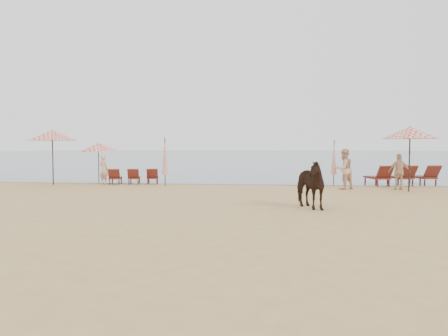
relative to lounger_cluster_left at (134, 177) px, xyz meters
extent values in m
plane|color=tan|center=(5.13, -10.04, -0.37)|extent=(120.00, 120.00, 0.00)
cube|color=#51606B|center=(5.13, 69.96, -0.37)|extent=(160.00, 140.00, 0.06)
cube|color=#5C1F16|center=(-0.96, -0.02, -0.07)|extent=(0.81, 1.29, 0.07)
cube|color=#5C1F16|center=(-0.81, -0.64, 0.17)|extent=(0.63, 0.51, 0.52)
cube|color=#5C1F16|center=(-0.04, 0.19, -0.07)|extent=(0.81, 1.29, 0.07)
cube|color=#5C1F16|center=(0.10, -0.43, 0.17)|extent=(0.63, 0.51, 0.52)
cube|color=#5C1F16|center=(0.87, 0.40, -0.07)|extent=(0.81, 1.29, 0.07)
cube|color=#5C1F16|center=(1.01, -0.22, 0.17)|extent=(0.63, 0.51, 0.52)
cube|color=#5C1F16|center=(12.09, 0.46, 0.01)|extent=(1.02, 1.63, 0.09)
cube|color=#5C1F16|center=(12.27, -0.33, 0.31)|extent=(0.79, 0.64, 0.66)
cube|color=#5C1F16|center=(13.25, 0.72, 0.01)|extent=(1.02, 1.63, 0.09)
cube|color=#5C1F16|center=(13.43, -0.07, 0.31)|extent=(0.79, 0.64, 0.66)
cube|color=#5C1F16|center=(14.41, 0.98, 0.01)|extent=(1.02, 1.63, 0.09)
cube|color=#5C1F16|center=(14.59, 0.19, 0.31)|extent=(0.79, 0.64, 0.66)
cylinder|color=black|center=(-3.86, -0.87, 0.89)|extent=(0.06, 0.06, 2.52)
cone|color=red|center=(-3.86, -0.87, 2.09)|extent=(2.40, 2.40, 0.51)
sphere|color=black|center=(-3.86, -0.87, 2.32)|extent=(0.09, 0.09, 0.09)
cylinder|color=black|center=(-2.08, 0.55, 0.60)|extent=(0.05, 0.05, 1.94)
cone|color=red|center=(-2.08, 0.55, 1.53)|extent=(1.72, 1.75, 0.58)
sphere|color=black|center=(-2.08, 0.55, 1.71)|extent=(0.07, 0.07, 0.07)
cylinder|color=black|center=(12.74, -2.39, 0.90)|extent=(0.06, 0.06, 2.55)
cone|color=red|center=(12.74, -2.39, 2.12)|extent=(2.27, 2.27, 0.51)
sphere|color=black|center=(12.74, -2.39, 2.35)|extent=(0.09, 0.09, 0.09)
cylinder|color=black|center=(1.87, -1.05, 0.79)|extent=(0.05, 0.05, 2.33)
cone|color=red|center=(1.87, -1.05, 1.07)|extent=(0.28, 0.28, 1.75)
cylinder|color=black|center=(9.96, 0.04, 0.74)|extent=(0.05, 0.05, 2.22)
cone|color=red|center=(9.96, 0.04, 1.01)|extent=(0.27, 0.27, 1.67)
imported|color=black|center=(8.02, -7.79, 0.38)|extent=(1.48, 1.97, 1.51)
imported|color=#DDA58A|center=(-1.46, -0.31, 0.37)|extent=(0.64, 0.56, 1.49)
imported|color=tan|center=(10.16, -1.67, 0.53)|extent=(1.11, 1.06, 1.81)
imported|color=#D4AB84|center=(12.57, -1.57, 0.42)|extent=(0.94, 0.41, 1.59)
camera|label=1|loc=(6.87, -21.51, 1.60)|focal=35.00mm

